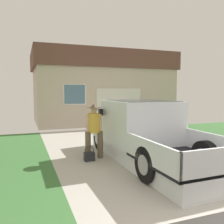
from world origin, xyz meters
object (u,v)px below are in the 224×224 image
house_with_garage (101,88)px  wheeled_trash_bin (162,117)px  pickup_truck (142,133)px  handbag (89,156)px  person_with_hat (94,128)px

house_with_garage → wheeled_trash_bin: bearing=-61.2°
pickup_truck → house_with_garage: size_ratio=0.61×
pickup_truck → wheeled_trash_bin: size_ratio=4.64×
wheeled_trash_bin → handbag: bearing=-138.8°
handbag → house_with_garage: house_with_garage is taller
pickup_truck → house_with_garage: (1.59, 8.96, 1.48)m
handbag → house_with_garage: bearing=70.2°
pickup_truck → handbag: pickup_truck is taller
pickup_truck → wheeled_trash_bin: bearing=51.4°
person_with_hat → pickup_truck: bearing=-17.0°
handbag → wheeled_trash_bin: (5.36, 4.68, 0.47)m
pickup_truck → handbag: 1.69m
pickup_truck → person_with_hat: pickup_truck is taller
wheeled_trash_bin → person_with_hat: bearing=-139.0°
person_with_hat → handbag: 0.81m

